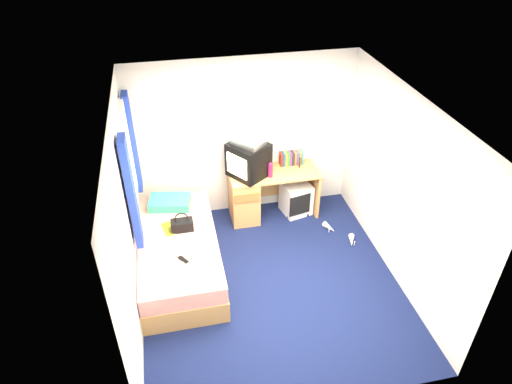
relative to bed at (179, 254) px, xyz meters
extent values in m
plane|color=#0C1438|center=(1.10, -0.49, -0.27)|extent=(3.40, 3.40, 0.00)
plane|color=white|center=(1.10, -0.49, 2.13)|extent=(3.40, 3.40, 0.00)
plane|color=silver|center=(1.10, 1.21, 0.93)|extent=(3.20, 0.00, 3.20)
plane|color=silver|center=(1.10, -2.19, 0.93)|extent=(3.20, 0.00, 3.20)
plane|color=silver|center=(-0.50, -0.49, 0.93)|extent=(0.00, 3.40, 3.40)
plane|color=silver|center=(2.70, -0.49, 0.93)|extent=(0.00, 3.40, 3.40)
cube|color=tan|center=(0.00, 0.00, -0.12)|extent=(1.00, 2.00, 0.30)
cube|color=olive|center=(0.50, -0.40, -0.11)|extent=(0.02, 0.70, 0.18)
cube|color=white|center=(0.00, 0.00, 0.15)|extent=(0.98, 1.98, 0.24)
cube|color=teal|center=(-0.05, 0.71, 0.33)|extent=(0.61, 0.45, 0.12)
cube|color=tan|center=(1.48, 0.93, 0.47)|extent=(1.30, 0.55, 0.03)
cube|color=tan|center=(1.03, 0.93, 0.09)|extent=(0.40, 0.52, 0.72)
cube|color=tan|center=(2.11, 0.93, 0.09)|extent=(0.04, 0.52, 0.72)
cube|color=tan|center=(1.73, 1.18, 0.18)|extent=(0.78, 0.03, 0.55)
cube|color=white|center=(1.84, 0.91, -0.02)|extent=(0.47, 0.47, 0.49)
cube|color=black|center=(1.11, 0.95, 0.73)|extent=(0.66, 0.67, 0.50)
cube|color=#FFE1A1|center=(0.92, 0.82, 0.73)|extent=(0.23, 0.32, 0.31)
cube|color=silver|center=(1.11, 0.95, 1.02)|extent=(0.51, 0.52, 0.08)
cube|color=maroon|center=(1.63, 1.11, 0.58)|extent=(0.03, 0.13, 0.20)
cube|color=navy|center=(1.67, 1.11, 0.58)|extent=(0.03, 0.13, 0.20)
cube|color=gold|center=(1.70, 1.11, 0.58)|extent=(0.03, 0.13, 0.20)
cube|color=#337F33|center=(1.74, 1.11, 0.58)|extent=(0.03, 0.13, 0.20)
cube|color=#7F337F|center=(1.77, 1.11, 0.58)|extent=(0.03, 0.13, 0.20)
cube|color=#262626|center=(1.81, 1.11, 0.58)|extent=(0.03, 0.13, 0.20)
cube|color=#B26633|center=(1.84, 1.11, 0.58)|extent=(0.03, 0.13, 0.20)
cube|color=#4C4C99|center=(1.88, 1.11, 0.58)|extent=(0.03, 0.13, 0.20)
cube|color=olive|center=(1.91, 1.11, 0.58)|extent=(0.03, 0.13, 0.20)
cube|color=#337272|center=(1.95, 1.11, 0.58)|extent=(0.03, 0.13, 0.20)
cube|color=black|center=(1.90, 1.03, 0.55)|extent=(0.06, 0.12, 0.14)
cylinder|color=#BF1A45|center=(1.40, 0.83, 0.59)|extent=(0.08, 0.08, 0.21)
cylinder|color=white|center=(1.34, 1.02, 0.57)|extent=(0.06, 0.06, 0.17)
cube|color=black|center=(0.08, 0.15, 0.34)|extent=(0.28, 0.16, 0.14)
torus|color=black|center=(0.08, 0.15, 0.45)|extent=(0.17, 0.02, 0.17)
cube|color=silver|center=(0.31, -0.37, 0.32)|extent=(0.33, 0.29, 0.10)
cube|color=#F7F51B|center=(-0.05, 0.21, 0.28)|extent=(0.27, 0.32, 0.01)
cylinder|color=silver|center=(-0.21, -0.37, 0.31)|extent=(0.20, 0.18, 0.07)
cube|color=yellow|center=(0.12, -0.51, 0.28)|extent=(0.22, 0.17, 0.01)
cube|color=black|center=(0.04, -0.43, 0.28)|extent=(0.13, 0.16, 0.02)
cube|color=silver|center=(-0.48, 0.41, 1.18)|extent=(0.02, 0.90, 1.10)
cube|color=white|center=(-0.47, 0.41, 1.77)|extent=(0.06, 1.06, 0.08)
cube|color=white|center=(-0.47, 0.41, 0.59)|extent=(0.06, 1.06, 0.08)
cube|color=navy|center=(-0.43, -0.18, 1.13)|extent=(0.08, 0.24, 1.40)
cube|color=navy|center=(-0.43, 1.00, 1.13)|extent=(0.08, 0.24, 1.40)
cone|color=silver|center=(2.20, 0.37, -0.23)|extent=(0.17, 0.24, 0.09)
cone|color=silver|center=(2.41, 0.03, -0.23)|extent=(0.16, 0.24, 0.09)
camera|label=1|loc=(0.05, -4.51, 4.00)|focal=32.00mm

